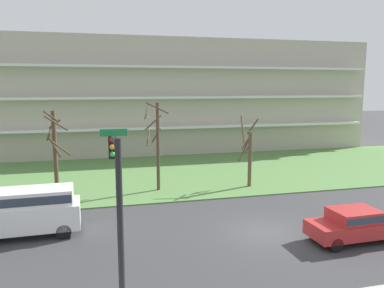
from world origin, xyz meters
The scene contains 9 objects.
ground centered at (0.00, 0.00, 0.00)m, with size 160.00×160.00×0.00m, color #38383A.
grass_lawn_strip centered at (0.00, 14.00, 0.04)m, with size 80.00×16.00×0.08m, color #547F42.
apartment_building centered at (0.00, 28.05, 6.18)m, with size 45.17×13.06×12.36m.
tree_far_left centered at (-10.92, 9.51, 3.18)m, with size 1.62×1.51×5.80m.
tree_left centered at (-4.17, 9.00, 3.47)m, with size 1.63×1.86×6.29m.
tree_center centered at (2.49, 8.44, 2.48)m, with size 1.44×1.34×5.23m.
sedan_red_near_left centered at (3.55, -2.00, 0.87)m, with size 4.45×1.92×1.57m.
van_white_center_left centered at (-11.76, 2.50, 1.40)m, with size 5.26×2.16×2.36m.
traffic_signal_mast centered at (-7.62, -5.03, 4.07)m, with size 0.90×4.63×5.98m.
Camera 1 is at (-8.14, -16.83, 7.36)m, focal length 35.43 mm.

